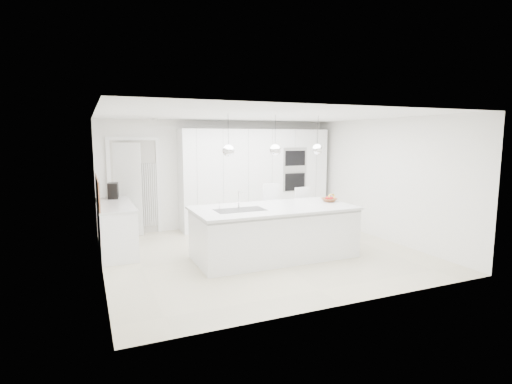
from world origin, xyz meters
name	(u,v)px	position (x,y,z in m)	size (l,w,h in m)	color
floor	(262,253)	(0.00, 0.00, 0.00)	(5.50, 5.50, 0.00)	beige
wall_back	(219,174)	(0.00, 2.50, 1.25)	(5.50, 5.50, 0.00)	white
wall_left	(99,194)	(-2.75, 0.00, 1.25)	(5.00, 5.00, 0.00)	white
ceiling	(263,115)	(0.00, 0.00, 2.50)	(5.50, 5.50, 0.00)	white
tall_cabinets	(255,178)	(0.80, 2.20, 1.15)	(3.60, 0.60, 2.30)	white
oven_stack	(295,169)	(1.70, 1.89, 1.35)	(0.62, 0.04, 1.05)	#A5A5A8
doorway_frame	(135,188)	(-1.95, 2.47, 1.02)	(1.11, 0.08, 2.13)	white
hallway_door	(123,189)	(-2.20, 2.42, 1.00)	(0.82, 0.04, 2.00)	white
radiator	(150,195)	(-1.63, 2.46, 0.85)	(0.32, 0.04, 1.40)	white
left_base_cabinets	(116,229)	(-2.45, 1.20, 0.43)	(0.60, 1.80, 0.86)	white
left_worktop	(115,205)	(-2.45, 1.20, 0.88)	(0.62, 1.82, 0.04)	silver
oak_backsplash	(97,191)	(-2.74, 1.20, 1.15)	(0.02, 1.80, 0.50)	#95572F
island_base	(275,233)	(0.10, -0.30, 0.43)	(2.80, 1.20, 0.86)	white
island_worktop	(273,208)	(0.10, -0.25, 0.88)	(2.84, 1.40, 0.04)	silver
island_sink	(240,215)	(-0.55, -0.30, 0.82)	(0.84, 0.44, 0.18)	#3F3F42
island_tap	(239,199)	(-0.50, -0.10, 1.05)	(0.02, 0.02, 0.30)	white
pendant_left	(228,151)	(-0.75, -0.30, 1.90)	(0.20, 0.20, 0.20)	white
pendant_mid	(275,150)	(0.10, -0.30, 1.90)	(0.20, 0.20, 0.20)	white
pendant_right	(318,149)	(0.95, -0.30, 1.90)	(0.20, 0.20, 0.20)	white
fruit_bowl	(329,200)	(1.32, -0.16, 0.93)	(0.28, 0.28, 0.07)	#95572F
espresso_machine	(113,191)	(-2.43, 1.89, 1.06)	(0.19, 0.29, 0.31)	black
bar_stool_left	(274,214)	(0.50, 0.55, 0.59)	(0.39, 0.54, 1.18)	white
bar_stool_right	(305,215)	(1.18, 0.49, 0.54)	(0.36, 0.50, 1.09)	white
apple_a	(331,198)	(1.31, -0.22, 0.97)	(0.08, 0.08, 0.08)	red
apple_b	(328,198)	(1.28, -0.18, 0.97)	(0.08, 0.08, 0.08)	red
apple_c	(332,198)	(1.36, -0.19, 0.96)	(0.07, 0.07, 0.07)	red
apple_extra_3	(327,198)	(1.29, -0.15, 0.97)	(0.07, 0.07, 0.07)	red
banana_bunch	(332,196)	(1.35, -0.19, 1.01)	(0.19, 0.19, 0.03)	yellow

